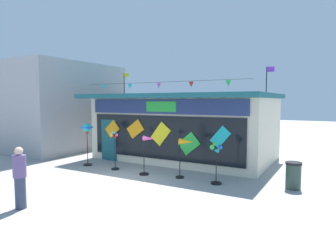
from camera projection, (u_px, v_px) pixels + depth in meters
name	position (u px, v px, depth m)	size (l,w,h in m)	color
ground_plane	(110.00, 182.00, 10.65)	(80.00, 80.00, 0.00)	#9E9B99
kite_shop_building	(185.00, 126.00, 14.92)	(8.72, 5.64, 4.48)	beige
wind_spinner_far_left	(87.00, 133.00, 13.24)	(0.39, 0.39, 1.91)	black
wind_spinner_left	(115.00, 150.00, 12.44)	(0.34, 0.34, 1.64)	black
wind_spinner_center_left	(147.00, 150.00, 11.50)	(0.67, 0.38, 1.55)	black
wind_spinner_center_right	(185.00, 148.00, 10.97)	(0.70, 0.32, 1.52)	black
wind_spinner_right	(216.00, 158.00, 10.25)	(0.40, 0.37, 1.51)	black
person_near_camera	(20.00, 177.00, 7.93)	(0.34, 0.34, 1.68)	#333D56
trash_bin	(293.00, 175.00, 9.74)	(0.52, 0.52, 0.90)	#2D4238
neighbour_building	(52.00, 107.00, 18.53)	(6.55, 6.56, 5.09)	#99999E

